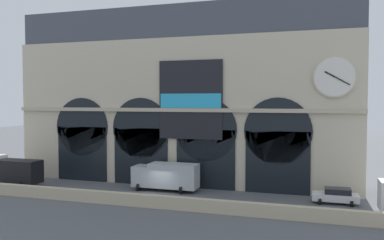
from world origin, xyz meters
The scene contains 6 objects.
ground_plane centered at (0.00, 0.00, 0.00)m, with size 200.00×200.00×0.00m, color #54565B.
quay_parapet_wall centered at (0.00, -4.46, 0.60)m, with size 90.00×0.70×1.20m, color #BCAD8C.
station_building centered at (0.03, 7.61, 10.53)m, with size 42.42×5.64×21.63m.
box_truck_west centered at (-18.54, -0.30, 1.70)m, with size 7.50×2.91×3.12m.
box_truck_center centered at (0.13, 2.64, 1.70)m, with size 7.50×2.91×3.12m.
car_east centered at (18.21, 2.35, 0.80)m, with size 4.40×2.22×1.55m.
Camera 1 is at (16.47, -39.43, 10.18)m, focal length 37.63 mm.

